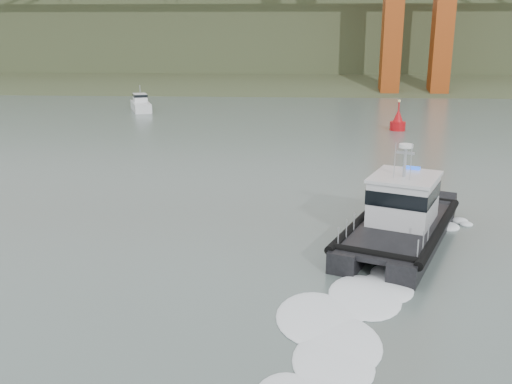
% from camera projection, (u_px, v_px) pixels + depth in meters
% --- Properties ---
extents(ground, '(400.00, 400.00, 0.00)m').
position_uv_depth(ground, '(240.00, 288.00, 23.74)').
color(ground, '#505F59').
rests_on(ground, ground).
extents(headlands, '(500.00, 105.36, 27.12)m').
position_uv_depth(headlands, '(285.00, 44.00, 142.33)').
color(headlands, '#343F24').
rests_on(headlands, ground).
extents(patrol_boat, '(7.81, 11.39, 5.20)m').
position_uv_depth(patrol_boat, '(401.00, 217.00, 28.69)').
color(patrol_boat, black).
rests_on(patrol_boat, ground).
extents(motorboat, '(4.25, 6.70, 3.50)m').
position_uv_depth(motorboat, '(141.00, 104.00, 76.26)').
color(motorboat, silver).
rests_on(motorboat, ground).
extents(nav_buoy, '(1.67, 1.67, 3.47)m').
position_uv_depth(nav_buoy, '(398.00, 122.00, 61.20)').
color(nav_buoy, '#B30C11').
rests_on(nav_buoy, ground).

